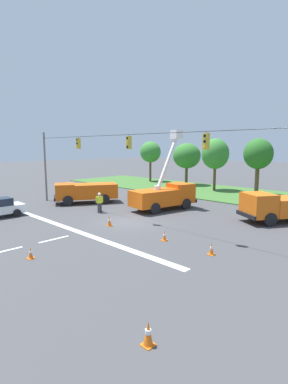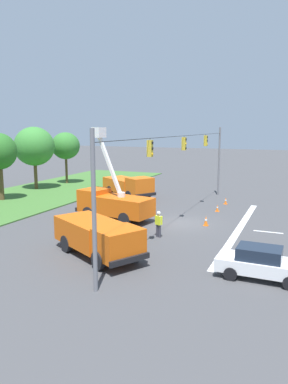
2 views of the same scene
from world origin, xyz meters
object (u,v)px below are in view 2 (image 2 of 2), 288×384
at_px(sedan_white, 261,263).
at_px(traffic_cone_foreground_right, 206,221).
at_px(tree_east_end, 66,146).
at_px(utility_truck_support_far, 98,236).
at_px(tree_far_east, 34,146).
at_px(utility_truck_support_near, 129,185).
at_px(utility_truck_bucket_lift, 113,202).
at_px(road_worker, 159,222).
at_px(traffic_cone_foreground_left, 217,208).
at_px(traffic_cone_mid_right, 226,201).

relative_size(sedan_white, traffic_cone_foreground_right, 5.58).
xyz_separation_m(tree_east_end, traffic_cone_foreground_right, (-13.44, -21.50, -4.47)).
distance_m(tree_east_end, traffic_cone_foreground_right, 25.75).
bearing_deg(utility_truck_support_far, tree_far_east, 46.57).
bearing_deg(tree_far_east, traffic_cone_foreground_right, -110.55).
height_order(tree_east_end, utility_truck_support_near, tree_east_end).
bearing_deg(utility_truck_support_far, utility_truck_bucket_lift, 21.76).
height_order(tree_east_end, utility_truck_bucket_lift, utility_truck_bucket_lift).
distance_m(tree_east_end, sedan_white, 34.56).
relative_size(tree_east_end, road_worker, 3.72).
bearing_deg(utility_truck_bucket_lift, utility_truck_support_far, -158.24).
distance_m(utility_truck_support_far, traffic_cone_foreground_left, 14.53).
bearing_deg(road_worker, tree_east_end, 47.73).
distance_m(tree_far_east, utility_truck_bucket_lift, 18.08).
xyz_separation_m(sedan_white, traffic_cone_foreground_right, (8.61, 4.80, -0.40)).
bearing_deg(traffic_cone_foreground_left, tree_far_east, 81.58).
relative_size(utility_truck_support_far, traffic_cone_mid_right, 10.22).
xyz_separation_m(tree_far_east, traffic_cone_foreground_left, (-3.27, -22.06, -4.73)).
distance_m(utility_truck_bucket_lift, traffic_cone_foreground_right, 7.37).
bearing_deg(utility_truck_support_far, utility_truck_support_near, 19.79).
height_order(utility_truck_support_far, traffic_cone_foreground_right, utility_truck_support_far).
height_order(tree_east_end, utility_truck_support_far, tree_east_end).
bearing_deg(utility_truck_support_far, tree_east_end, 37.98).
relative_size(utility_truck_support_far, traffic_cone_foreground_left, 10.86).
xyz_separation_m(tree_east_end, traffic_cone_foreground_left, (-8.35, -21.27, -4.57)).
xyz_separation_m(tree_east_end, utility_truck_bucket_lift, (-14.41, -14.27, -3.45)).
xyz_separation_m(tree_far_east, traffic_cone_mid_right, (0.11, -22.14, -4.70)).
height_order(tree_east_end, sedan_white, tree_east_end).
height_order(utility_truck_support_far, traffic_cone_foreground_left, utility_truck_support_far).
bearing_deg(road_worker, traffic_cone_foreground_right, -28.32).
relative_size(tree_far_east, sedan_white, 1.67).
relative_size(tree_far_east, traffic_cone_foreground_left, 11.82).
distance_m(tree_far_east, road_worker, 23.97).
bearing_deg(utility_truck_support_far, traffic_cone_mid_right, -12.70).
distance_m(tree_east_end, utility_truck_support_far, 28.57).
bearing_deg(sedan_white, traffic_cone_mid_right, 16.18).
relative_size(utility_truck_support_near, traffic_cone_foreground_left, 11.15).
relative_size(traffic_cone_foreground_left, traffic_cone_mid_right, 0.94).
distance_m(sedan_white, traffic_cone_foreground_left, 14.60).
relative_size(tree_east_end, utility_truck_support_far, 0.99).
xyz_separation_m(tree_far_east, utility_truck_support_far, (-17.25, -18.22, -3.82)).
height_order(road_worker, traffic_cone_mid_right, road_worker).
height_order(utility_truck_support_near, sedan_white, utility_truck_support_near).
xyz_separation_m(utility_truck_support_far, traffic_cone_foreground_right, (8.89, -4.07, -0.81)).
height_order(utility_truck_bucket_lift, traffic_cone_foreground_right, utility_truck_bucket_lift).
relative_size(utility_truck_support_far, road_worker, 3.77).
relative_size(sedan_white, road_worker, 2.45).
distance_m(utility_truck_support_near, sedan_white, 22.68).
height_order(traffic_cone_foreground_right, traffic_cone_mid_right, traffic_cone_foreground_right).
xyz_separation_m(utility_truck_bucket_lift, sedan_white, (-7.64, -12.03, -0.62)).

